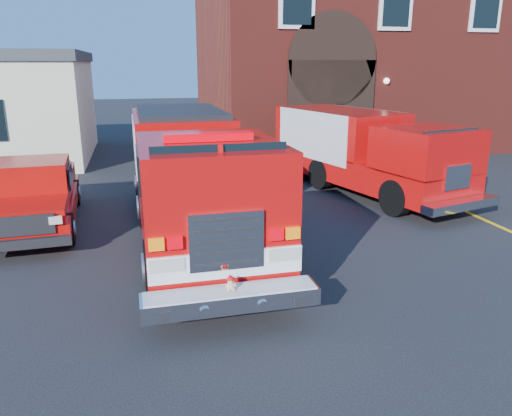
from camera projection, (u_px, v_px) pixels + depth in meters
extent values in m
plane|color=black|center=(243.00, 251.00, 10.69)|extent=(100.00, 100.00, 0.00)
cube|color=#E0B20B|center=(477.00, 216.00, 13.09)|extent=(0.12, 3.00, 0.01)
cube|color=#E0B20B|center=(416.00, 190.00, 15.89)|extent=(0.12, 3.00, 0.01)
cube|color=#E0B20B|center=(373.00, 171.00, 18.69)|extent=(0.12, 3.00, 0.01)
cube|color=maroon|center=(361.00, 61.00, 24.68)|extent=(15.00, 10.00, 8.00)
cube|color=black|center=(331.00, 112.00, 19.76)|extent=(3.60, 0.12, 4.00)
cylinder|color=black|center=(333.00, 60.00, 19.20)|extent=(3.60, 0.12, 3.60)
cube|color=black|center=(297.00, 3.00, 18.28)|extent=(1.40, 0.10, 1.80)
cube|color=black|center=(396.00, 6.00, 19.18)|extent=(1.40, 0.10, 1.80)
cube|color=black|center=(486.00, 8.00, 20.08)|extent=(1.40, 0.10, 1.80)
cylinder|color=black|center=(154.00, 269.00, 8.48)|extent=(0.34, 1.03, 1.03)
cylinder|color=black|center=(271.00, 258.00, 8.96)|extent=(0.34, 1.03, 1.03)
cube|color=#B50A0A|center=(192.00, 203.00, 11.42)|extent=(2.42, 8.43, 0.84)
cube|color=#B50A0A|center=(181.00, 142.00, 13.12)|extent=(2.38, 4.13, 1.49)
cube|color=#B50A0A|center=(209.00, 181.00, 8.59)|extent=(2.37, 3.01, 1.40)
cube|color=black|center=(221.00, 174.00, 7.40)|extent=(2.06, 0.10, 0.88)
cube|color=#E1000C|center=(208.00, 136.00, 8.37)|extent=(1.50, 0.33, 0.13)
cube|color=white|center=(227.00, 265.00, 7.44)|extent=(2.34, 0.08, 0.41)
cube|color=silver|center=(227.00, 241.00, 7.33)|extent=(1.12, 0.07, 0.88)
cube|color=silver|center=(231.00, 299.00, 7.32)|extent=(2.62, 0.54, 0.26)
cube|color=#B7B7BF|center=(135.00, 144.00, 12.85)|extent=(0.07, 3.36, 1.21)
cube|color=#B7B7BF|center=(224.00, 141.00, 13.40)|extent=(0.07, 3.36, 1.21)
sphere|color=#D8B78E|center=(231.00, 286.00, 7.26)|extent=(0.13, 0.13, 0.13)
sphere|color=#D8B78E|center=(231.00, 280.00, 7.23)|extent=(0.11, 0.11, 0.11)
sphere|color=#D8B78E|center=(228.00, 278.00, 7.22)|extent=(0.04, 0.04, 0.04)
sphere|color=#D8B78E|center=(233.00, 277.00, 7.24)|extent=(0.04, 0.04, 0.04)
ellipsoid|color=red|center=(231.00, 278.00, 7.23)|extent=(0.11, 0.11, 0.06)
cylinder|color=red|center=(231.00, 280.00, 7.22)|extent=(0.13, 0.13, 0.01)
cylinder|color=black|center=(68.00, 229.00, 10.98)|extent=(0.30, 0.74, 0.73)
cube|color=#A40B08|center=(37.00, 206.00, 12.26)|extent=(2.12, 5.10, 0.41)
cube|color=#A40B08|center=(25.00, 211.00, 10.53)|extent=(1.75, 1.46, 0.32)
cube|color=#A40B08|center=(31.00, 179.00, 11.80)|extent=(1.77, 1.73, 0.91)
cube|color=#A40B08|center=(41.00, 179.00, 13.49)|extent=(1.78, 2.01, 0.50)
cube|color=black|center=(23.00, 244.00, 9.92)|extent=(1.86, 0.24, 0.20)
cylinder|color=black|center=(395.00, 198.00, 13.05)|extent=(0.54, 1.02, 0.97)
cylinder|color=black|center=(448.00, 189.00, 13.93)|extent=(0.54, 1.02, 0.97)
cube|color=#B50A0A|center=(363.00, 168.00, 15.51)|extent=(3.92, 7.39, 0.79)
cube|color=#B50A0A|center=(339.00, 130.00, 16.35)|extent=(3.25, 4.83, 1.32)
cube|color=#B50A0A|center=(427.00, 150.00, 13.16)|extent=(2.67, 2.61, 1.15)
cube|color=#B7B7BF|center=(311.00, 135.00, 15.87)|extent=(0.97, 3.60, 1.50)
cube|color=#B7B7BF|center=(365.00, 131.00, 16.87)|extent=(0.97, 3.60, 1.50)
cube|color=silver|center=(461.00, 205.00, 12.40)|extent=(2.41, 0.99, 0.22)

